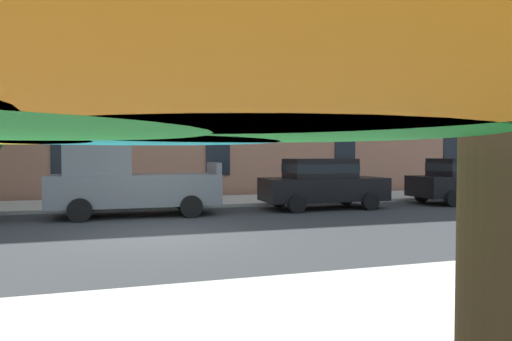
{
  "coord_description": "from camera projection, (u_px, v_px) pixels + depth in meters",
  "views": [
    {
      "loc": [
        -0.82,
        -10.55,
        1.87
      ],
      "look_at": [
        3.27,
        3.2,
        1.4
      ],
      "focal_mm": 30.84,
      "sensor_mm": 36.0,
      "label": 1
    }
  ],
  "objects": [
    {
      "name": "apartment_building",
      "position": [
        139.0,
        17.0,
        24.44
      ],
      "size": [
        38.3,
        12.08,
        19.2
      ],
      "color": "#A87056",
      "rests_on": "ground"
    },
    {
      "name": "pickup_gray",
      "position": [
        129.0,
        183.0,
        13.7
      ],
      "size": [
        5.1,
        2.12,
        2.2
      ],
      "color": "slate",
      "rests_on": "ground"
    },
    {
      "name": "sedan_black_midblock",
      "position": [
        465.0,
        179.0,
        17.35
      ],
      "size": [
        4.4,
        1.98,
        1.78
      ],
      "color": "black",
      "rests_on": "ground"
    },
    {
      "name": "sidewalk_far",
      "position": [
        148.0,
        203.0,
        16.91
      ],
      "size": [
        56.0,
        3.6,
        0.12
      ],
      "primitive_type": "cube",
      "color": "#B2ADA3",
      "rests_on": "ground"
    },
    {
      "name": "sedan_black",
      "position": [
        322.0,
        182.0,
        15.59
      ],
      "size": [
        4.4,
        1.98,
        1.78
      ],
      "color": "black",
      "rests_on": "ground"
    },
    {
      "name": "ground_plane",
      "position": [
        162.0,
        235.0,
        10.4
      ],
      "size": [
        120.0,
        120.0,
        0.0
      ],
      "primitive_type": "plane",
      "color": "#2D3033"
    }
  ]
}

